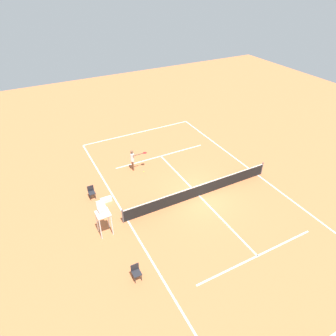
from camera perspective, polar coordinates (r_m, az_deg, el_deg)
ground_plane at (r=21.59m, az=5.91°, el=-5.22°), size 60.00×60.00×0.00m
court_lines at (r=21.59m, az=5.91°, el=-5.22°), size 10.92×22.05×0.01m
tennis_net at (r=21.28m, az=5.98°, el=-4.19°), size 11.52×0.10×1.07m
player_serving at (r=23.69m, az=-6.64°, el=1.83°), size 1.29×0.58×1.78m
tennis_ball at (r=23.90m, az=-4.58°, el=-0.68°), size 0.07×0.07×0.07m
umpire_chair at (r=18.15m, az=-12.23°, el=-8.29°), size 0.80×0.80×2.41m
courtside_chair_near at (r=16.44m, az=-6.05°, el=-18.86°), size 0.44×0.46×0.95m
courtside_chair_mid at (r=21.64m, az=-14.26°, el=-4.35°), size 0.44×0.46×0.95m
equipment_bag at (r=21.33m, az=-11.60°, el=-5.90°), size 0.76×0.32×0.30m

